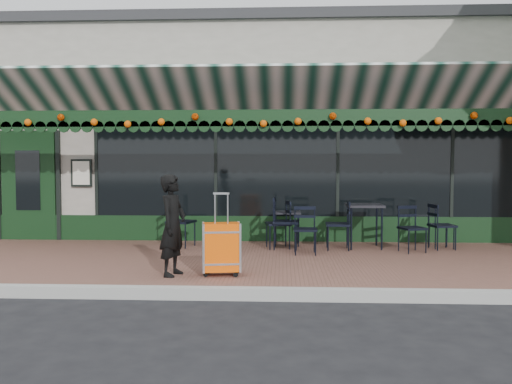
{
  "coord_description": "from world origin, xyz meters",
  "views": [
    {
      "loc": [
        0.33,
        -6.69,
        1.69
      ],
      "look_at": [
        -0.08,
        1.6,
        1.25
      ],
      "focal_mm": 38.0,
      "sensor_mm": 36.0,
      "label": 1
    }
  ],
  "objects_px": {
    "suitcase": "(221,248)",
    "chair_b_right": "(286,223)",
    "chair_solo": "(181,222)",
    "cafe_table_b": "(287,215)",
    "woman": "(173,225)",
    "chair_a_front": "(412,229)",
    "chair_a_left": "(338,225)",
    "chair_a_extra": "(442,226)",
    "chair_b_left": "(278,224)",
    "chair_a_right": "(442,226)",
    "cafe_table_a": "(364,209)"
  },
  "relations": [
    {
      "from": "suitcase",
      "to": "chair_b_right",
      "type": "xyz_separation_m",
      "value": [
        0.89,
        2.39,
        0.1
      ]
    },
    {
      "from": "chair_b_right",
      "to": "chair_solo",
      "type": "height_order",
      "value": "chair_b_right"
    },
    {
      "from": "cafe_table_b",
      "to": "chair_b_right",
      "type": "bearing_deg",
      "value": -93.36
    },
    {
      "from": "chair_b_right",
      "to": "chair_solo",
      "type": "xyz_separation_m",
      "value": [
        -1.93,
        0.16,
        -0.02
      ]
    },
    {
      "from": "woman",
      "to": "cafe_table_b",
      "type": "xyz_separation_m",
      "value": [
        1.58,
        2.88,
        -0.13
      ]
    },
    {
      "from": "woman",
      "to": "chair_a_front",
      "type": "bearing_deg",
      "value": -46.05
    },
    {
      "from": "chair_a_left",
      "to": "chair_a_extra",
      "type": "height_order",
      "value": "chair_a_left"
    },
    {
      "from": "chair_a_left",
      "to": "woman",
      "type": "bearing_deg",
      "value": -44.03
    },
    {
      "from": "chair_b_left",
      "to": "chair_b_right",
      "type": "relative_size",
      "value": 0.92
    },
    {
      "from": "chair_a_right",
      "to": "chair_b_right",
      "type": "relative_size",
      "value": 0.87
    },
    {
      "from": "cafe_table_b",
      "to": "chair_a_front",
      "type": "distance_m",
      "value": 2.29
    },
    {
      "from": "chair_b_right",
      "to": "cafe_table_a",
      "type": "bearing_deg",
      "value": -80.41
    },
    {
      "from": "chair_a_front",
      "to": "chair_solo",
      "type": "relative_size",
      "value": 0.9
    },
    {
      "from": "suitcase",
      "to": "chair_b_right",
      "type": "height_order",
      "value": "suitcase"
    },
    {
      "from": "chair_b_left",
      "to": "chair_solo",
      "type": "relative_size",
      "value": 0.97
    },
    {
      "from": "chair_a_front",
      "to": "chair_b_right",
      "type": "height_order",
      "value": "chair_b_right"
    },
    {
      "from": "chair_a_extra",
      "to": "chair_solo",
      "type": "xyz_separation_m",
      "value": [
        -4.76,
        -0.06,
        0.05
      ]
    },
    {
      "from": "suitcase",
      "to": "cafe_table_b",
      "type": "xyz_separation_m",
      "value": [
        0.92,
        2.85,
        0.19
      ]
    },
    {
      "from": "chair_a_left",
      "to": "chair_solo",
      "type": "height_order",
      "value": "chair_solo"
    },
    {
      "from": "chair_a_front",
      "to": "chair_b_right",
      "type": "bearing_deg",
      "value": 155.08
    },
    {
      "from": "chair_a_right",
      "to": "chair_solo",
      "type": "xyz_separation_m",
      "value": [
        -4.74,
        0.07,
        0.04
      ]
    },
    {
      "from": "chair_a_front",
      "to": "chair_a_extra",
      "type": "distance_m",
      "value": 0.8
    },
    {
      "from": "chair_a_left",
      "to": "chair_a_front",
      "type": "relative_size",
      "value": 1.08
    },
    {
      "from": "chair_a_right",
      "to": "chair_b_left",
      "type": "distance_m",
      "value": 2.94
    },
    {
      "from": "suitcase",
      "to": "chair_b_right",
      "type": "relative_size",
      "value": 1.19
    },
    {
      "from": "chair_b_right",
      "to": "woman",
      "type": "bearing_deg",
      "value": 149.36
    },
    {
      "from": "chair_a_front",
      "to": "chair_solo",
      "type": "distance_m",
      "value": 4.15
    },
    {
      "from": "woman",
      "to": "chair_b_right",
      "type": "xyz_separation_m",
      "value": [
        1.55,
        2.42,
        -0.22
      ]
    },
    {
      "from": "suitcase",
      "to": "chair_a_front",
      "type": "relative_size",
      "value": 1.39
    },
    {
      "from": "cafe_table_b",
      "to": "chair_a_left",
      "type": "height_order",
      "value": "chair_a_left"
    },
    {
      "from": "chair_b_right",
      "to": "chair_a_left",
      "type": "bearing_deg",
      "value": -89.96
    },
    {
      "from": "chair_a_right",
      "to": "chair_solo",
      "type": "bearing_deg",
      "value": 77.55
    },
    {
      "from": "cafe_table_b",
      "to": "chair_b_left",
      "type": "bearing_deg",
      "value": -111.8
    },
    {
      "from": "chair_a_front",
      "to": "chair_solo",
      "type": "height_order",
      "value": "chair_solo"
    },
    {
      "from": "suitcase",
      "to": "chair_solo",
      "type": "distance_m",
      "value": 2.76
    },
    {
      "from": "woman",
      "to": "chair_b_right",
      "type": "bearing_deg",
      "value": -18.67
    },
    {
      "from": "chair_a_front",
      "to": "chair_a_extra",
      "type": "relative_size",
      "value": 1.0
    },
    {
      "from": "woman",
      "to": "chair_a_left",
      "type": "height_order",
      "value": "woman"
    },
    {
      "from": "chair_a_left",
      "to": "chair_a_extra",
      "type": "distance_m",
      "value": 1.92
    },
    {
      "from": "chair_a_right",
      "to": "chair_a_front",
      "type": "bearing_deg",
      "value": 108.08
    },
    {
      "from": "chair_a_left",
      "to": "chair_a_right",
      "type": "height_order",
      "value": "chair_a_left"
    },
    {
      "from": "suitcase",
      "to": "chair_a_left",
      "type": "xyz_separation_m",
      "value": [
        1.82,
        2.36,
        0.06
      ]
    },
    {
      "from": "chair_a_extra",
      "to": "chair_b_left",
      "type": "xyz_separation_m",
      "value": [
        -2.97,
        -0.17,
        0.03
      ]
    },
    {
      "from": "chair_b_right",
      "to": "chair_solo",
      "type": "bearing_deg",
      "value": 87.37
    },
    {
      "from": "woman",
      "to": "cafe_table_b",
      "type": "bearing_deg",
      "value": -14.75
    },
    {
      "from": "chair_a_right",
      "to": "chair_b_right",
      "type": "bearing_deg",
      "value": 80.17
    },
    {
      "from": "chair_b_left",
      "to": "suitcase",
      "type": "bearing_deg",
      "value": -28.24
    },
    {
      "from": "chair_a_front",
      "to": "chair_b_left",
      "type": "height_order",
      "value": "chair_b_left"
    },
    {
      "from": "cafe_table_a",
      "to": "chair_a_right",
      "type": "relative_size",
      "value": 0.96
    },
    {
      "from": "cafe_table_b",
      "to": "chair_b_right",
      "type": "distance_m",
      "value": 0.47
    }
  ]
}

